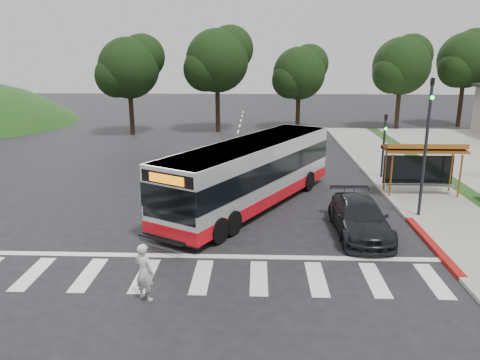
{
  "coord_description": "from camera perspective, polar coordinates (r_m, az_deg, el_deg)",
  "views": [
    {
      "loc": [
        1.9,
        -19.8,
        7.57
      ],
      "look_at": [
        1.08,
        2.03,
        1.6
      ],
      "focal_mm": 35.0,
      "sensor_mm": 36.0,
      "label": 1
    }
  ],
  "objects": [
    {
      "name": "tree_north_c",
      "position": [
        45.45,
        -13.29,
        13.27
      ],
      "size": [
        6.16,
        5.74,
        9.3
      ],
      "color": "black",
      "rests_on": "ground"
    },
    {
      "name": "bus_shelter",
      "position": [
        26.96,
        21.41,
        3.06
      ],
      "size": [
        4.2,
        1.6,
        2.86
      ],
      "color": "#925018",
      "rests_on": "sidewalk_east"
    },
    {
      "name": "transit_bus",
      "position": [
        23.43,
        1.4,
        0.65
      ],
      "size": [
        8.74,
        12.47,
        3.3
      ],
      "primitive_type": null,
      "rotation": [
        0.0,
        0.0,
        -0.52
      ],
      "color": "silver",
      "rests_on": "ground"
    },
    {
      "name": "ground",
      "position": [
        21.28,
        -3.13,
        -5.58
      ],
      "size": [
        140.0,
        140.0,
        0.0
      ],
      "primitive_type": "plane",
      "color": "black",
      "rests_on": "ground"
    },
    {
      "name": "tree_ne_b",
      "position": [
        54.18,
        25.88,
        13.12
      ],
      "size": [
        6.16,
        5.74,
        10.02
      ],
      "color": "black",
      "rests_on": "ground"
    },
    {
      "name": "curb_east",
      "position": [
        29.66,
        15.92,
        0.04
      ],
      "size": [
        0.3,
        40.0,
        0.15
      ],
      "primitive_type": "cube",
      "color": "#9E9991",
      "rests_on": "ground"
    },
    {
      "name": "crosswalk_ladder",
      "position": [
        16.73,
        -4.7,
        -11.65
      ],
      "size": [
        18.0,
        2.6,
        0.01
      ],
      "primitive_type": "cube",
      "color": "silver",
      "rests_on": "ground"
    },
    {
      "name": "curb_east_red",
      "position": [
        20.58,
        22.35,
        -7.29
      ],
      "size": [
        0.32,
        6.0,
        0.15
      ],
      "primitive_type": "cube",
      "color": "maroon",
      "rests_on": "ground"
    },
    {
      "name": "pedestrian",
      "position": [
        15.19,
        -11.61,
        -10.92
      ],
      "size": [
        0.82,
        0.73,
        1.89
      ],
      "primitive_type": "imported",
      "rotation": [
        0.0,
        0.0,
        2.64
      ],
      "color": "silver",
      "rests_on": "ground"
    },
    {
      "name": "sidewalk_east",
      "position": [
        30.2,
        19.61,
        -0.02
      ],
      "size": [
        4.0,
        40.0,
        0.12
      ],
      "primitive_type": "cube",
      "color": "gray",
      "rests_on": "ground"
    },
    {
      "name": "traffic_signal_ne_tall",
      "position": [
        22.94,
        21.81,
        4.93
      ],
      "size": [
        0.18,
        0.37,
        6.5
      ],
      "color": "black",
      "rests_on": "ground"
    },
    {
      "name": "tree_ne_a",
      "position": [
        49.94,
        19.16,
        13.11
      ],
      "size": [
        6.16,
        5.74,
        9.3
      ],
      "color": "black",
      "rests_on": "parking_lot"
    },
    {
      "name": "dark_sedan",
      "position": [
        20.64,
        14.4,
        -4.49
      ],
      "size": [
        2.19,
        5.25,
        1.52
      ],
      "primitive_type": "imported",
      "rotation": [
        0.0,
        0.0,
        0.01
      ],
      "color": "black",
      "rests_on": "ground"
    },
    {
      "name": "tree_north_a",
      "position": [
        46.03,
        -2.7,
        14.46
      ],
      "size": [
        6.6,
        6.15,
        10.17
      ],
      "color": "black",
      "rests_on": "ground"
    },
    {
      "name": "traffic_signal_ne_short",
      "position": [
        29.76,
        17.17,
        4.75
      ],
      "size": [
        0.18,
        0.37,
        4.0
      ],
      "color": "black",
      "rests_on": "ground"
    },
    {
      "name": "tree_north_b",
      "position": [
        48.08,
        7.31,
        12.88
      ],
      "size": [
        5.72,
        5.33,
        8.43
      ],
      "color": "black",
      "rests_on": "ground"
    }
  ]
}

